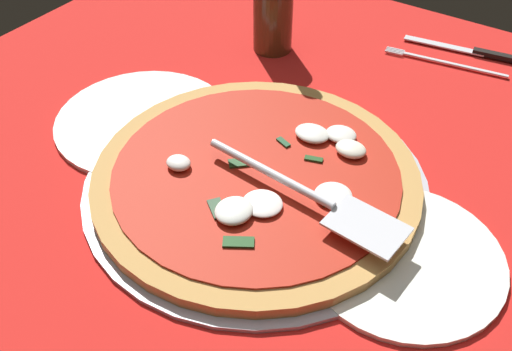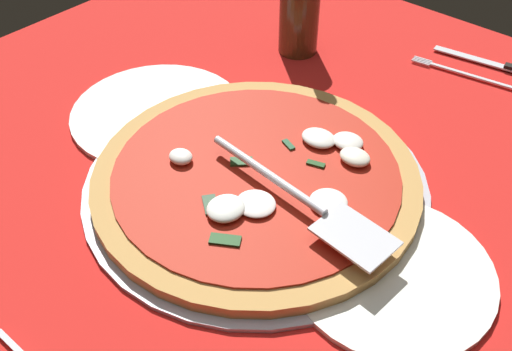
% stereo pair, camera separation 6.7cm
% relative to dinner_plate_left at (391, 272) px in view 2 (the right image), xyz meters
% --- Properties ---
extents(ground_plane, '(1.12, 1.12, 0.01)m').
position_rel_dinner_plate_left_xyz_m(ground_plane, '(0.22, -0.02, -0.01)').
color(ground_plane, red).
extents(checker_pattern, '(1.12, 1.12, 0.00)m').
position_rel_dinner_plate_left_xyz_m(checker_pattern, '(0.22, -0.02, -0.01)').
color(checker_pattern, white).
rests_on(checker_pattern, ground_plane).
extents(pizza_pan, '(0.43, 0.43, 0.01)m').
position_rel_dinner_plate_left_xyz_m(pizza_pan, '(0.20, -0.01, -0.00)').
color(pizza_pan, '#B2B4C2').
rests_on(pizza_pan, ground_plane).
extents(dinner_plate_left, '(0.22, 0.22, 0.01)m').
position_rel_dinner_plate_left_xyz_m(dinner_plate_left, '(0.00, 0.00, 0.00)').
color(dinner_plate_left, white).
rests_on(dinner_plate_left, ground_plane).
extents(dinner_plate_right, '(0.25, 0.25, 0.01)m').
position_rel_dinner_plate_left_xyz_m(dinner_plate_right, '(0.41, -0.03, 0.00)').
color(dinner_plate_right, white).
rests_on(dinner_plate_right, ground_plane).
extents(pizza, '(0.40, 0.40, 0.03)m').
position_rel_dinner_plate_left_xyz_m(pizza, '(0.20, -0.01, 0.01)').
color(pizza, tan).
rests_on(pizza, pizza_pan).
extents(pizza_server, '(0.26, 0.06, 0.01)m').
position_rel_dinner_plate_left_xyz_m(pizza_server, '(0.12, 0.01, 0.04)').
color(pizza_server, silver).
rests_on(pizza_server, pizza).
extents(place_setting_near, '(0.20, 0.14, 0.01)m').
position_rel_dinner_plate_left_xyz_m(place_setting_near, '(0.09, -0.44, -0.00)').
color(place_setting_near, white).
rests_on(place_setting_near, ground_plane).
extents(beer_bottle, '(0.06, 0.06, 0.24)m').
position_rel_dinner_plate_left_xyz_m(beer_bottle, '(0.36, -0.30, 0.08)').
color(beer_bottle, '#492B16').
rests_on(beer_bottle, ground_plane).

